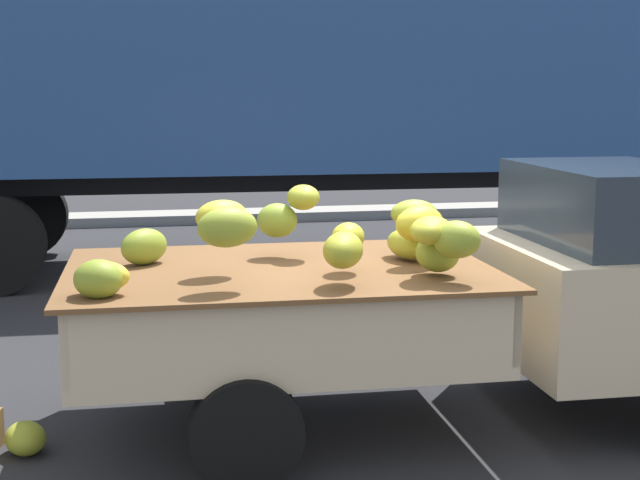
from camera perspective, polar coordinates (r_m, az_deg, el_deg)
ground at (r=6.53m, az=2.94°, el=-10.40°), size 220.00×220.00×0.00m
curb_strip at (r=15.58m, az=-5.57°, el=1.49°), size 80.00×0.80×0.16m
pickup_truck at (r=6.39m, az=14.20°, el=-2.84°), size 4.77×1.95×1.70m
semi_trailer at (r=11.54m, az=-1.18°, el=11.03°), size 12.06×2.89×3.95m
fallen_banana_bunch_near_tailgate at (r=6.00m, az=-17.80°, el=-11.63°), size 0.33×0.36×0.20m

